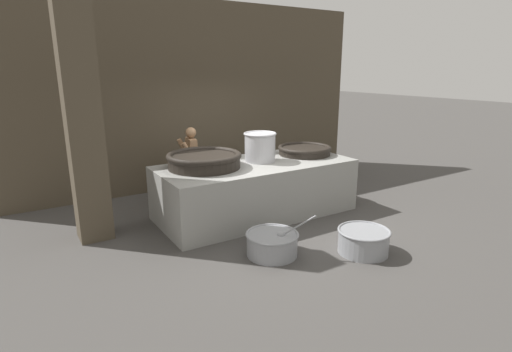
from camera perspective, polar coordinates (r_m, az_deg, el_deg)
The scene contains 10 objects.
ground_plane at distance 7.52m, azimuth -0.00°, elevation -5.39°, with size 60.00×60.00×0.00m, color #474442.
back_wall at distance 9.26m, azimuth -8.30°, elevation 11.28°, with size 8.41×0.24×4.07m, color #4C4233.
support_pillar at distance 6.55m, azimuth -23.63°, elevation 8.61°, with size 0.50×0.50×4.07m, color #4C4233.
hearth_platform at distance 7.36m, azimuth -0.00°, elevation -1.83°, with size 3.57×1.59×0.98m.
giant_wok_near at distance 6.93m, azimuth -7.41°, elevation 2.33°, with size 1.29×1.29×0.26m.
giant_wok_far at distance 8.00m, azimuth 6.94°, elevation 3.73°, with size 1.05×1.05×0.17m.
stock_pot at distance 7.33m, azimuth 0.58°, elevation 4.25°, with size 0.60×0.60×0.53m.
cook at distance 8.11m, azimuth -9.18°, elevation 2.02°, with size 0.40×0.59×1.52m.
prep_bowl_vegetables at distance 5.88m, azimuth 2.33°, elevation -9.51°, with size 0.86×0.81×0.66m.
prep_bowl_meat at distance 6.15m, azimuth 15.10°, elevation -8.81°, with size 0.77×0.77×0.36m.
Camera 1 is at (-3.72, -5.98, 2.65)m, focal length 28.00 mm.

